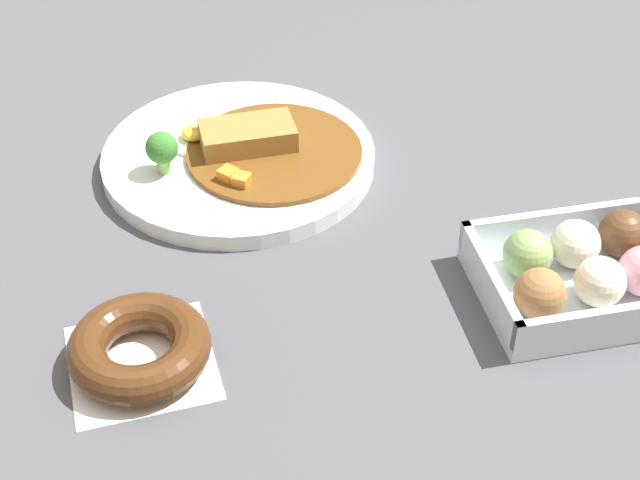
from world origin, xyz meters
name	(u,v)px	position (x,y,z in m)	size (l,w,h in m)	color
ground_plane	(346,189)	(0.00, 0.00, 0.00)	(1.60, 1.60, 0.00)	#4C4C51
curry_plate	(241,155)	(-0.10, 0.07, 0.01)	(0.29, 0.29, 0.06)	white
donut_box	(583,271)	(0.17, -0.20, 0.02)	(0.18, 0.14, 0.06)	silver
chocolate_ring_donut	(140,348)	(-0.22, -0.20, 0.02)	(0.13, 0.13, 0.04)	white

